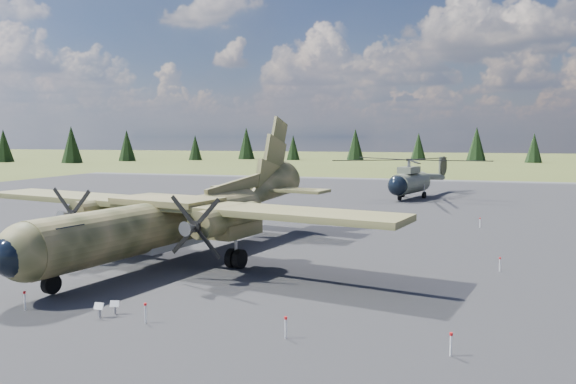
# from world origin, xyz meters

# --- Properties ---
(ground) EXTENTS (500.00, 500.00, 0.00)m
(ground) POSITION_xyz_m (0.00, 0.00, 0.00)
(ground) COLOR #535D29
(ground) RESTS_ON ground
(apron) EXTENTS (120.00, 120.00, 0.04)m
(apron) POSITION_xyz_m (0.00, 10.00, 0.00)
(apron) COLOR #525256
(apron) RESTS_ON ground
(transport_plane) EXTENTS (29.75, 26.71, 9.82)m
(transport_plane) POSITION_xyz_m (-2.52, -1.88, 2.82)
(transport_plane) COLOR #393E22
(transport_plane) RESTS_ON ground
(helicopter_near) EXTENTS (24.32, 24.70, 4.94)m
(helicopter_near) POSITION_xyz_m (8.54, 37.24, 3.50)
(helicopter_near) COLOR slate
(helicopter_near) RESTS_ON ground
(info_placard_left) EXTENTS (0.43, 0.19, 0.67)m
(info_placard_left) POSITION_xyz_m (-0.23, -13.46, 0.44)
(info_placard_left) COLOR gray
(info_placard_left) RESTS_ON ground
(info_placard_right) EXTENTS (0.42, 0.25, 0.62)m
(info_placard_right) POSITION_xyz_m (0.14, -12.88, 0.41)
(info_placard_right) COLOR gray
(info_placard_right) RESTS_ON ground
(barrier_fence) EXTENTS (33.12, 29.62, 0.85)m
(barrier_fence) POSITION_xyz_m (-0.46, -0.08, 0.51)
(barrier_fence) COLOR white
(barrier_fence) RESTS_ON ground
(treeline) EXTENTS (314.62, 314.03, 10.91)m
(treeline) POSITION_xyz_m (2.04, 8.44, 4.89)
(treeline) COLOR black
(treeline) RESTS_ON ground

